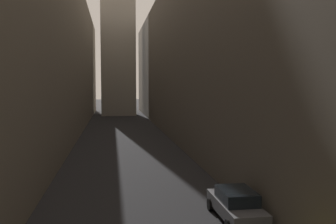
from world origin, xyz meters
name	(u,v)px	position (x,y,z in m)	size (l,w,h in m)	color
ground_plane	(125,143)	(0.00, 48.00, 0.00)	(264.00, 264.00, 0.00)	#232326
building_block_left	(11,51)	(-12.48, 50.00, 10.25)	(13.97, 108.00, 20.49)	#756B5B
building_block_right	(235,57)	(13.45, 50.00, 9.91)	(15.90, 108.00, 19.82)	#60594F
parked_car_right_far	(236,204)	(4.40, 22.55, 0.78)	(1.91, 4.57, 1.52)	#4C4C51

